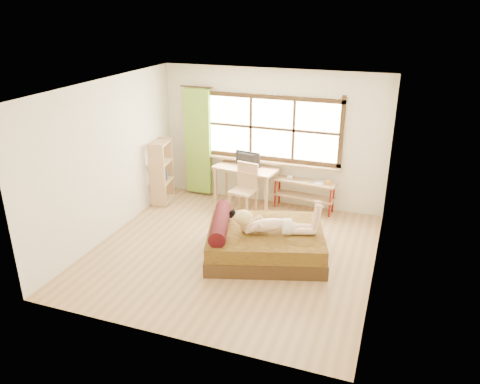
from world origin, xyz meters
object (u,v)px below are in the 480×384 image
at_px(desk, 246,172).
at_px(pipe_shelf, 305,189).
at_px(bookshelf, 162,172).
at_px(chair, 245,186).
at_px(woman, 274,216).
at_px(bed, 263,241).
at_px(kitten, 226,214).

distance_m(desk, pipe_shelf, 1.22).
bearing_deg(pipe_shelf, bookshelf, -162.88).
distance_m(chair, pipe_shelf, 1.18).
distance_m(woman, chair, 1.88).
bearing_deg(pipe_shelf, woman, -86.05).
relative_size(chair, pipe_shelf, 0.79).
distance_m(bed, pipe_shelf, 2.03).
bearing_deg(chair, bed, -52.32).
relative_size(woman, desk, 0.98).
xyz_separation_m(woman, bookshelf, (-2.77, 1.46, -0.08)).
bearing_deg(kitten, desk, 81.52).
relative_size(bed, bookshelf, 1.71).
distance_m(woman, pipe_shelf, 2.07).
height_order(chair, pipe_shelf, chair).
relative_size(kitten, desk, 0.21).
distance_m(bed, chair, 1.76).
bearing_deg(bed, kitten, 153.44).
distance_m(chair, bookshelf, 1.76).
relative_size(kitten, chair, 0.28).
xyz_separation_m(desk, chair, (0.11, -0.36, -0.13)).
distance_m(kitten, desk, 1.80).
bearing_deg(bookshelf, kitten, -44.09).
xyz_separation_m(desk, bookshelf, (-1.64, -0.47, -0.02)).
relative_size(desk, bookshelf, 1.03).
bearing_deg(bookshelf, woman, -37.33).
bearing_deg(woman, kitten, 153.19).
xyz_separation_m(bed, woman, (0.19, -0.04, 0.49)).
xyz_separation_m(chair, bookshelf, (-1.75, -0.11, 0.11)).
height_order(bed, bookshelf, bookshelf).
relative_size(bed, kitten, 7.94).
xyz_separation_m(bed, chair, (-0.83, 1.53, 0.30)).
height_order(woman, pipe_shelf, woman).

